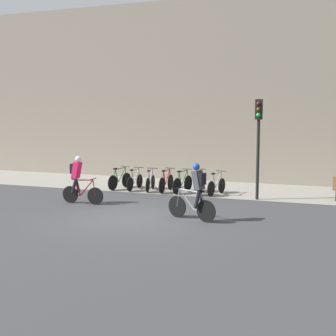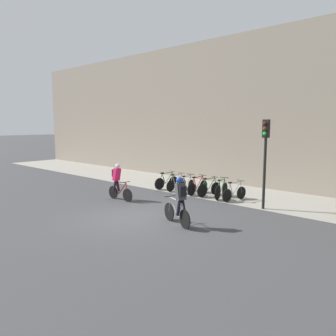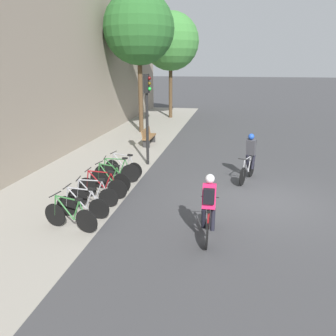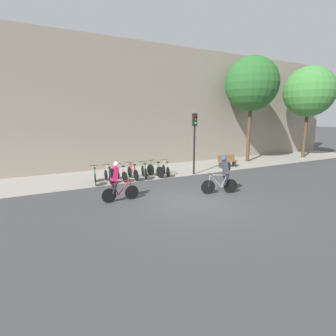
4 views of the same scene
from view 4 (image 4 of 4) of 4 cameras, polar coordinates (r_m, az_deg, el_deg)
ground at (r=11.37m, az=5.53°, el=-7.42°), size 200.00×200.00×0.00m
kerb_strip at (r=17.20m, az=-6.98°, el=-1.13°), size 44.00×4.50×0.01m
building_facade at (r=19.25m, az=-10.11°, el=13.25°), size 44.00×0.60×8.82m
cyclist_pink at (r=11.36m, az=-11.20°, el=-2.64°), size 1.66×0.46×1.76m
cyclist_grey at (r=12.65m, az=11.99°, el=-1.29°), size 1.71×0.68×1.78m
parked_bike_0 at (r=14.88m, az=-15.60°, el=-1.81°), size 0.47×1.64×0.96m
parked_bike_1 at (r=15.05m, az=-12.88°, el=-1.59°), size 0.46×1.61×0.94m
parked_bike_2 at (r=15.25m, az=-10.24°, el=-1.33°), size 0.46×1.56×0.94m
parked_bike_3 at (r=15.47m, az=-7.68°, el=-1.00°), size 0.46×1.71×0.97m
parked_bike_4 at (r=15.74m, az=-5.20°, el=-0.76°), size 0.48×1.59×0.97m
parked_bike_5 at (r=16.03m, az=-2.79°, el=-0.46°), size 0.50×1.66×0.99m
parked_bike_6 at (r=16.35m, az=-0.48°, el=-0.32°), size 0.49×1.59×0.94m
traffic_light_pole at (r=16.49m, az=5.81°, el=7.63°), size 0.26×0.30×3.82m
bench at (r=19.54m, az=12.77°, el=1.51°), size 1.56×0.44×0.89m
street_tree_0 at (r=22.65m, az=17.76°, el=17.03°), size 4.21×4.21×8.30m
street_tree_1 at (r=26.85m, az=28.38°, el=14.40°), size 4.33×4.33×7.97m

